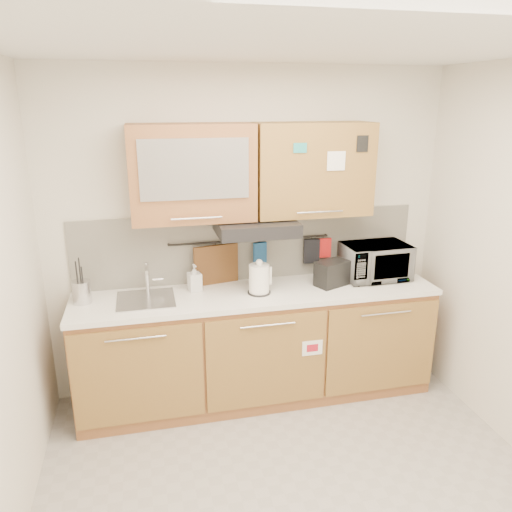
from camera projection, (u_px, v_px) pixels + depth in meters
floor at (302, 502)px, 3.04m from camera, size 3.20×3.20×0.00m
ceiling at (318, 39)px, 2.26m from camera, size 3.20×3.20×0.00m
wall_back at (249, 234)px, 4.04m from camera, size 3.20×0.00×3.20m
base_cabinet at (258, 350)px, 4.02m from camera, size 2.80×0.64×0.88m
countertop at (258, 294)px, 3.87m from camera, size 2.82×0.62×0.04m
backsplash at (249, 246)px, 4.06m from camera, size 2.80×0.02×0.56m
upper_cabinets at (253, 171)px, 3.72m from camera, size 1.82×0.37×0.70m
range_hood at (256, 227)px, 3.77m from camera, size 0.60×0.46×0.10m
sink at (146, 299)px, 3.70m from camera, size 0.42×0.40×0.26m
utensil_rail at (250, 240)px, 4.01m from camera, size 1.30×0.02×0.02m
utensil_crock at (82, 292)px, 3.62m from camera, size 0.16×0.16×0.34m
kettle at (259, 280)px, 3.80m from camera, size 0.21×0.20×0.27m
toaster at (332, 273)px, 3.96m from camera, size 0.30×0.25×0.20m
microwave at (375, 261)px, 4.11m from camera, size 0.54×0.37×0.29m
soap_bottle at (195, 278)px, 3.85m from camera, size 0.11×0.11×0.21m
cutting_board at (216, 272)px, 4.01m from camera, size 0.36×0.10×0.45m
oven_mitt at (260, 253)px, 4.04m from camera, size 0.11×0.05×0.19m
dark_pouch at (312, 251)px, 4.14m from camera, size 0.14×0.06×0.21m
pot_holder at (323, 248)px, 4.16m from camera, size 0.13×0.02×0.16m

